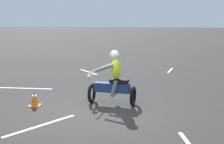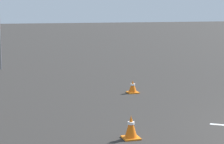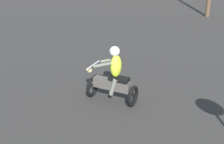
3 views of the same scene
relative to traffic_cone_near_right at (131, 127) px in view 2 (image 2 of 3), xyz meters
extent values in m
cylinder|color=slate|center=(10.30, 2.02, 0.88)|extent=(0.07, 0.07, 2.20)
cube|color=orange|center=(0.00, 0.00, -0.20)|extent=(0.32, 0.32, 0.03)
cone|color=orange|center=(0.00, 0.00, 0.02)|extent=(0.24, 0.24, 0.42)
cylinder|color=white|center=(0.00, 0.00, 0.09)|extent=(0.13, 0.13, 0.05)
cube|color=orange|center=(4.21, -1.48, -0.20)|extent=(0.32, 0.32, 0.03)
cone|color=orange|center=(4.21, -1.48, -0.02)|extent=(0.24, 0.24, 0.33)
cylinder|color=white|center=(4.21, -1.48, 0.03)|extent=(0.13, 0.13, 0.05)
camera|label=1|loc=(-2.77, 4.20, 2.48)|focal=50.00mm
camera|label=2|loc=(-7.62, 2.61, 2.28)|focal=70.00mm
camera|label=3|loc=(8.48, -3.53, 4.12)|focal=50.00mm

